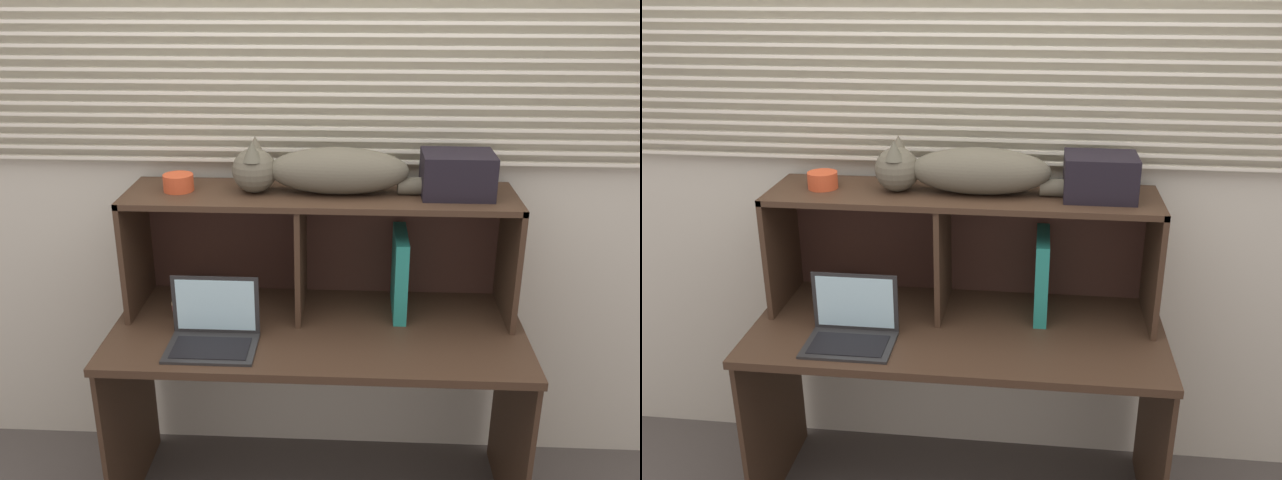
% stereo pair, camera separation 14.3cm
% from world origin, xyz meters
% --- Properties ---
extents(back_panel_with_blinds, '(4.40, 0.08, 2.50)m').
position_xyz_m(back_panel_with_blinds, '(0.00, 0.55, 1.26)').
color(back_panel_with_blinds, beige).
rests_on(back_panel_with_blinds, ground).
extents(desk, '(1.49, 0.66, 0.77)m').
position_xyz_m(desk, '(0.00, 0.18, 0.62)').
color(desk, '#3B281B').
rests_on(desk, ground).
extents(hutch_shelf_unit, '(1.41, 0.35, 0.46)m').
position_xyz_m(hutch_shelf_unit, '(-0.01, 0.36, 1.09)').
color(hutch_shelf_unit, '#3B281B').
rests_on(hutch_shelf_unit, desk).
extents(cat, '(0.86, 0.18, 0.20)m').
position_xyz_m(cat, '(0.01, 0.33, 1.32)').
color(cat, brown).
rests_on(cat, hutch_shelf_unit).
extents(laptop, '(0.31, 0.21, 0.23)m').
position_xyz_m(laptop, '(-0.35, 0.04, 0.82)').
color(laptop, '#262626').
rests_on(laptop, desk).
extents(binder_upright, '(0.05, 0.26, 0.31)m').
position_xyz_m(binder_upright, '(0.30, 0.33, 0.93)').
color(binder_upright, '#228273').
rests_on(binder_upright, desk).
extents(book_stack, '(0.15, 0.23, 0.07)m').
position_xyz_m(book_stack, '(-0.47, 0.33, 0.80)').
color(book_stack, tan).
rests_on(book_stack, desk).
extents(small_basket, '(0.11, 0.11, 0.06)m').
position_xyz_m(small_basket, '(-0.51, 0.33, 1.26)').
color(small_basket, '#C34725').
rests_on(small_basket, hutch_shelf_unit).
extents(storage_box, '(0.25, 0.19, 0.15)m').
position_xyz_m(storage_box, '(0.48, 0.33, 1.31)').
color(storage_box, black).
rests_on(storage_box, hutch_shelf_unit).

